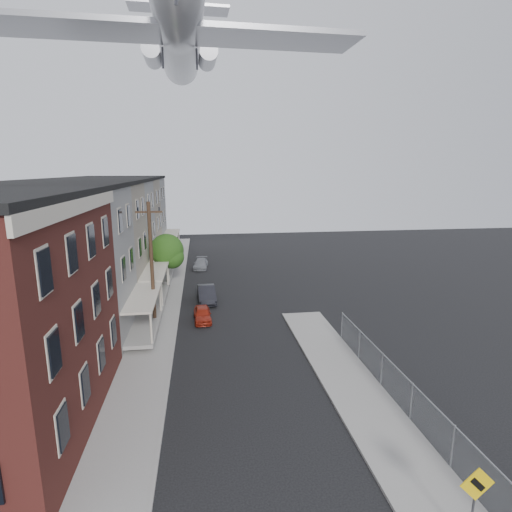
{
  "coord_description": "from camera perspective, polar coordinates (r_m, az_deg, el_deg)",
  "views": [
    {
      "loc": [
        -2.08,
        -9.91,
        11.13
      ],
      "look_at": [
        0.67,
        9.93,
        6.78
      ],
      "focal_mm": 28.0,
      "sensor_mm": 36.0,
      "label": 1
    }
  ],
  "objects": [
    {
      "name": "sidewalk_right",
      "position": [
        20.81,
        15.85,
        -20.39
      ],
      "size": [
        3.0,
        26.0,
        0.12
      ],
      "primitive_type": "cube",
      "color": "gray",
      "rests_on": "ground"
    },
    {
      "name": "street_tree",
      "position": [
        38.74,
        -12.44,
        0.53
      ],
      "size": [
        3.22,
        3.2,
        5.2
      ],
      "color": "black",
      "rests_on": "ground"
    },
    {
      "name": "curb_left",
      "position": [
        35.72,
        -10.7,
        -6.0
      ],
      "size": [
        0.15,
        62.0,
        0.14
      ],
      "primitive_type": "cube",
      "color": "gray",
      "rests_on": "ground"
    },
    {
      "name": "row_house_a",
      "position": [
        28.83,
        -27.72,
        -1.19
      ],
      "size": [
        11.98,
        7.0,
        10.3
      ],
      "color": "slate",
      "rests_on": "ground"
    },
    {
      "name": "airplane",
      "position": [
        35.93,
        -11.0,
        29.47
      ],
      "size": [
        26.81,
        30.61,
        8.89
      ],
      "color": "silver",
      "rests_on": "ground"
    },
    {
      "name": "sidewalk_left",
      "position": [
        35.84,
        -13.03,
        -6.06
      ],
      "size": [
        3.0,
        62.0,
        0.12
      ],
      "primitive_type": "cube",
      "color": "gray",
      "rests_on": "ground"
    },
    {
      "name": "row_house_b",
      "position": [
        35.36,
        -23.98,
        1.42
      ],
      "size": [
        11.98,
        7.0,
        10.3
      ],
      "color": "slate",
      "rests_on": "ground"
    },
    {
      "name": "curb_right",
      "position": [
        20.32,
        11.83,
        -21.0
      ],
      "size": [
        0.15,
        26.0,
        0.14
      ],
      "primitive_type": "cube",
      "color": "gray",
      "rests_on": "ground"
    },
    {
      "name": "row_house_c",
      "position": [
        42.03,
        -21.42,
        3.2
      ],
      "size": [
        11.98,
        7.0,
        10.3
      ],
      "color": "slate",
      "rests_on": "ground"
    },
    {
      "name": "warning_sign",
      "position": [
        14.95,
        28.86,
        -27.68
      ],
      "size": [
        1.1,
        0.11,
        2.8
      ],
      "color": "#515156",
      "rests_on": "ground"
    },
    {
      "name": "car_near",
      "position": [
        30.42,
        -7.66,
        -8.24
      ],
      "size": [
        1.41,
        3.19,
        1.07
      ],
      "primitive_type": "imported",
      "rotation": [
        0.0,
        0.0,
        0.05
      ],
      "color": "#A12614",
      "rests_on": "ground"
    },
    {
      "name": "utility_pole",
      "position": [
        28.86,
        -14.68,
        -1.07
      ],
      "size": [
        1.8,
        0.26,
        9.0
      ],
      "color": "black",
      "rests_on": "ground"
    },
    {
      "name": "row_house_d",
      "position": [
        48.8,
        -19.56,
        4.49
      ],
      "size": [
        11.98,
        7.0,
        10.3
      ],
      "color": "slate",
      "rests_on": "ground"
    },
    {
      "name": "chainlink_fence",
      "position": [
        20.18,
        21.33,
        -18.79
      ],
      "size": [
        0.06,
        18.06,
        1.9
      ],
      "color": "gray",
      "rests_on": "ground"
    },
    {
      "name": "car_far",
      "position": [
        46.27,
        -7.9,
        -1.1
      ],
      "size": [
        1.82,
        3.82,
        1.07
      ],
      "primitive_type": "imported",
      "rotation": [
        0.0,
        0.0,
        -0.09
      ],
      "color": "gray",
      "rests_on": "ground"
    },
    {
      "name": "car_mid",
      "position": [
        34.63,
        -7.08,
        -5.41
      ],
      "size": [
        1.67,
        4.19,
        1.35
      ],
      "primitive_type": "imported",
      "rotation": [
        0.0,
        0.0,
        0.06
      ],
      "color": "black",
      "rests_on": "ground"
    },
    {
      "name": "row_house_e",
      "position": [
        55.63,
        -18.14,
        5.46
      ],
      "size": [
        11.98,
        7.0,
        10.3
      ],
      "color": "slate",
      "rests_on": "ground"
    }
  ]
}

